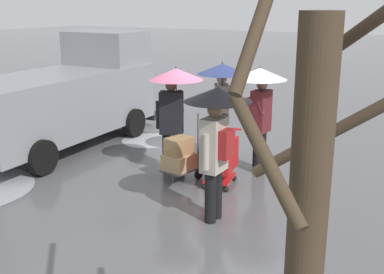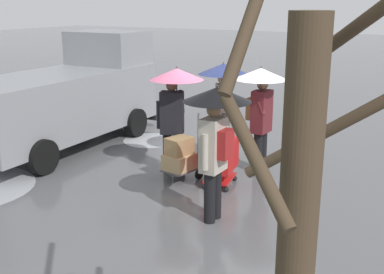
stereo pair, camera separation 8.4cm
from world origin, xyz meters
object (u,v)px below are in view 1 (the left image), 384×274
pedestrian_far_side (217,123)px  bare_tree_near (303,261)px  pedestrian_pink_side (222,88)px  pedestrian_white_side (260,95)px  pedestrian_black_side (174,95)px  shopping_cart_vendor (220,156)px  cargo_van_parked_right (66,96)px  hand_dolly_boxes (180,156)px

pedestrian_far_side → bare_tree_near: bearing=123.0°
pedestrian_pink_side → bare_tree_near: bearing=119.4°
bare_tree_near → pedestrian_white_side: bearing=-66.5°
pedestrian_black_side → shopping_cart_vendor: bearing=171.6°
cargo_van_parked_right → pedestrian_white_side: cargo_van_parked_right is taller
pedestrian_black_side → bare_tree_near: 6.70m
cargo_van_parked_right → bare_tree_near: (-7.38, 5.78, 0.62)m
hand_dolly_boxes → cargo_van_parked_right: bearing=-12.6°
pedestrian_black_side → bare_tree_near: size_ratio=0.55×
pedestrian_far_side → pedestrian_black_side: bearing=-42.5°
pedestrian_far_side → pedestrian_pink_side: bearing=-66.0°
pedestrian_pink_side → pedestrian_far_side: bearing=114.0°
shopping_cart_vendor → hand_dolly_boxes: (0.78, 0.15, -0.08)m
cargo_van_parked_right → pedestrian_white_side: 4.73m
pedestrian_white_side → hand_dolly_boxes: bearing=46.9°
shopping_cart_vendor → pedestrian_white_side: pedestrian_white_side is taller
shopping_cart_vendor → pedestrian_white_side: (-0.34, -1.05, 1.00)m
shopping_cart_vendor → pedestrian_pink_side: (0.61, -1.32, 1.02)m
cargo_van_parked_right → pedestrian_far_side: cargo_van_parked_right is taller
hand_dolly_boxes → pedestrian_white_side: pedestrian_white_side is taller
shopping_cart_vendor → pedestrian_white_side: bearing=-107.8°
pedestrian_black_side → pedestrian_far_side: bearing=137.5°
pedestrian_white_side → bare_tree_near: 6.74m
hand_dolly_boxes → pedestrian_white_side: (-1.12, -1.20, 1.08)m
shopping_cart_vendor → pedestrian_black_side: bearing=-8.4°
pedestrian_white_side → cargo_van_parked_right: bearing=4.9°
cargo_van_parked_right → shopping_cart_vendor: 4.45m
pedestrian_pink_side → pedestrian_white_side: size_ratio=1.00×
pedestrian_pink_side → pedestrian_far_side: 2.94m
pedestrian_black_side → bare_tree_near: bare_tree_near is taller
hand_dolly_boxes → pedestrian_pink_side: size_ratio=0.61×
cargo_van_parked_right → hand_dolly_boxes: bearing=167.4°
cargo_van_parked_right → hand_dolly_boxes: 3.73m
pedestrian_pink_side → pedestrian_black_side: (0.47, 1.16, 0.00)m
hand_dolly_boxes → pedestrian_pink_side: (-0.18, -1.47, 1.10)m
pedestrian_far_side → bare_tree_near: bare_tree_near is taller
cargo_van_parked_right → hand_dolly_boxes: cargo_van_parked_right is taller
cargo_van_parked_right → hand_dolly_boxes: (-3.57, 0.80, -0.69)m
shopping_cart_vendor → bare_tree_near: bare_tree_near is taller
shopping_cart_vendor → cargo_van_parked_right: bearing=-8.5°
shopping_cart_vendor → bare_tree_near: 6.08m
pedestrian_far_side → pedestrian_white_side: bearing=-84.2°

